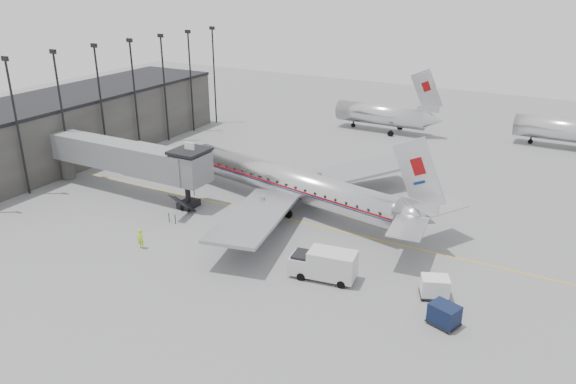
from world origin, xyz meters
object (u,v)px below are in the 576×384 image
object	(u,v)px
airliner	(295,184)
baggage_cart_navy	(444,314)
baggage_cart_white	(435,287)
ramp_worker	(141,239)
service_van	(324,264)

from	to	relation	value
airliner	baggage_cart_navy	size ratio (longest dim) A/B	13.30
airliner	baggage_cart_white	bearing A→B (deg)	-18.10
airliner	baggage_cart_white	world-z (taller)	airliner
ramp_worker	baggage_cart_white	bearing A→B (deg)	11.54
service_van	ramp_worker	distance (m)	17.09
service_van	baggage_cart_navy	distance (m)	10.43
baggage_cart_navy	ramp_worker	world-z (taller)	ramp_worker
baggage_cart_navy	ramp_worker	bearing A→B (deg)	-157.70
baggage_cart_white	ramp_worker	size ratio (longest dim) A/B	1.41
baggage_cart_white	ramp_worker	world-z (taller)	ramp_worker
service_van	baggage_cart_navy	size ratio (longest dim) A/B	2.27
service_van	baggage_cart_navy	world-z (taller)	service_van
service_van	airliner	bearing A→B (deg)	119.40
service_van	ramp_worker	bearing A→B (deg)	-177.43
baggage_cart_navy	baggage_cart_white	distance (m)	3.67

